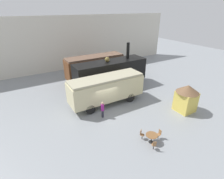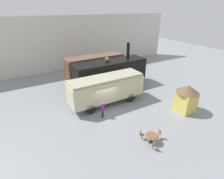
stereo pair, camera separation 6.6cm
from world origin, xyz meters
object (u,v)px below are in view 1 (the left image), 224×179
at_px(ticket_kiosk, 186,97).
at_px(passenger_coach_wooden, 95,66).
at_px(cafe_table_near, 152,136).
at_px(visitor_person, 103,109).
at_px(steam_locomotive, 111,71).
at_px(cafe_chair_0, 142,134).
at_px(passenger_coach_vintage, 106,88).

bearing_deg(ticket_kiosk, passenger_coach_wooden, 108.76).
bearing_deg(passenger_coach_wooden, ticket_kiosk, -71.24).
distance_m(cafe_table_near, visitor_person, 5.58).
relative_size(passenger_coach_wooden, steam_locomotive, 0.87).
relative_size(steam_locomotive, cafe_chair_0, 11.51).
xyz_separation_m(cafe_chair_0, ticket_kiosk, (6.87, 1.20, 1.16)).
xyz_separation_m(passenger_coach_vintage, ticket_kiosk, (6.45, -5.71, -0.28)).
height_order(passenger_coach_vintage, cafe_chair_0, passenger_coach_vintage).
distance_m(passenger_coach_wooden, visitor_person, 10.43).
height_order(passenger_coach_wooden, cafe_table_near, passenger_coach_wooden).
bearing_deg(visitor_person, passenger_coach_vintage, 53.59).
height_order(passenger_coach_wooden, passenger_coach_vintage, passenger_coach_wooden).
relative_size(cafe_chair_0, visitor_person, 0.50).
bearing_deg(cafe_chair_0, passenger_coach_wooden, 139.07).
relative_size(steam_locomotive, ticket_kiosk, 3.34).
bearing_deg(visitor_person, cafe_table_near, -71.40).
bearing_deg(passenger_coach_wooden, passenger_coach_vintage, -105.65).
bearing_deg(cafe_table_near, visitor_person, 108.60).
bearing_deg(passenger_coach_vintage, visitor_person, -126.41).
height_order(steam_locomotive, visitor_person, steam_locomotive).
xyz_separation_m(passenger_coach_vintage, cafe_chair_0, (-0.42, -6.91, -1.44)).
height_order(steam_locomotive, passenger_coach_vintage, steam_locomotive).
bearing_deg(passenger_coach_vintage, cafe_table_near, -89.80).
xyz_separation_m(passenger_coach_vintage, cafe_table_near, (0.03, -7.65, -1.33)).
xyz_separation_m(passenger_coach_wooden, passenger_coach_vintage, (-2.04, -7.27, -0.20)).
distance_m(passenger_coach_wooden, cafe_chair_0, 14.48).
bearing_deg(ticket_kiosk, cafe_table_near, -163.19).
distance_m(passenger_coach_wooden, ticket_kiosk, 13.72).
xyz_separation_m(steam_locomotive, ticket_kiosk, (3.76, -9.39, -0.61)).
distance_m(cafe_table_near, ticket_kiosk, 6.79).
relative_size(passenger_coach_wooden, visitor_person, 5.04).
relative_size(passenger_coach_wooden, cafe_chair_0, 10.03).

